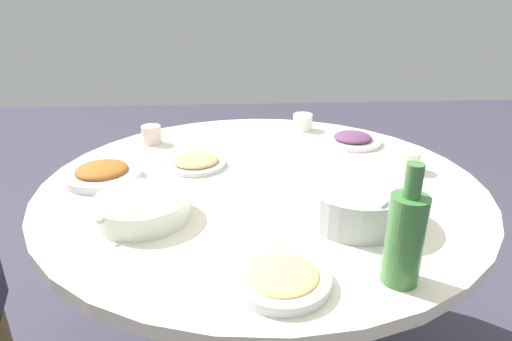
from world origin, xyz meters
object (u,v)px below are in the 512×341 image
(dish_eggplant, at_px, (353,139))
(dish_stirfry, at_px, (102,173))
(soup_bowl, at_px, (142,208))
(tea_cup_near, at_px, (303,122))
(tea_cup_far, at_px, (409,161))
(round_dining_table, at_px, (262,202))
(dish_noodles, at_px, (280,278))
(tea_cup_side, at_px, (151,135))
(green_bottle, at_px, (405,236))
(rice_bowl, at_px, (357,202))
(dish_shrimp, at_px, (196,162))

(dish_eggplant, distance_m, dish_stirfry, 0.92)
(soup_bowl, bearing_deg, tea_cup_near, 53.77)
(tea_cup_near, xyz_separation_m, tea_cup_far, (0.27, -0.46, -0.00))
(round_dining_table, relative_size, dish_noodles, 6.73)
(tea_cup_far, xyz_separation_m, tea_cup_side, (-0.88, 0.32, 0.00))
(dish_eggplant, height_order, tea_cup_near, tea_cup_near)
(green_bottle, bearing_deg, dish_stirfry, 142.99)
(dish_noodles, bearing_deg, tea_cup_far, 49.35)
(dish_noodles, relative_size, tea_cup_side, 2.74)
(rice_bowl, distance_m, green_bottle, 0.26)
(soup_bowl, relative_size, green_bottle, 0.95)
(round_dining_table, bearing_deg, rice_bowl, -50.73)
(dish_stirfry, bearing_deg, green_bottle, -37.01)
(dish_shrimp, xyz_separation_m, dish_eggplant, (0.59, 0.20, 0.00))
(tea_cup_far, bearing_deg, rice_bowl, -129.89)
(round_dining_table, distance_m, dish_noodles, 0.54)
(dish_noodles, distance_m, dish_eggplant, 0.92)
(soup_bowl, xyz_separation_m, dish_shrimp, (0.11, 0.35, -0.01))
(dish_shrimp, bearing_deg, round_dining_table, -28.72)
(dish_shrimp, distance_m, green_bottle, 0.80)
(dish_noodles, height_order, tea_cup_far, tea_cup_far)
(dish_eggplant, height_order, tea_cup_far, tea_cup_far)
(round_dining_table, height_order, dish_stirfry, dish_stirfry)
(dish_shrimp, height_order, green_bottle, green_bottle)
(dish_noodles, distance_m, dish_stirfry, 0.74)
(round_dining_table, xyz_separation_m, tea_cup_side, (-0.40, 0.36, 0.12))
(soup_bowl, height_order, dish_shrimp, soup_bowl)
(dish_noodles, bearing_deg, tea_cup_side, 113.91)
(dish_shrimp, relative_size, dish_eggplant, 0.92)
(dish_stirfry, height_order, tea_cup_side, tea_cup_side)
(soup_bowl, bearing_deg, green_bottle, -27.52)
(round_dining_table, relative_size, tea_cup_side, 18.45)
(dish_eggplant, bearing_deg, green_bottle, -98.91)
(dish_noodles, xyz_separation_m, dish_eggplant, (0.38, 0.84, 0.00))
(dish_shrimp, bearing_deg, tea_cup_near, 42.19)
(dish_eggplant, distance_m, green_bottle, 0.86)
(tea_cup_side, bearing_deg, round_dining_table, -42.29)
(rice_bowl, bearing_deg, dish_noodles, -131.57)
(rice_bowl, bearing_deg, dish_shrimp, 138.22)
(dish_stirfry, bearing_deg, dish_shrimp, 17.37)
(rice_bowl, height_order, dish_eggplant, rice_bowl)
(tea_cup_near, distance_m, tea_cup_far, 0.54)
(dish_shrimp, bearing_deg, tea_cup_side, 126.98)
(round_dining_table, height_order, dish_shrimp, dish_shrimp)
(tea_cup_near, bearing_deg, green_bottle, -88.23)
(dish_shrimp, height_order, dish_noodles, same)
(tea_cup_near, bearing_deg, tea_cup_far, -59.44)
(green_bottle, xyz_separation_m, tea_cup_near, (-0.03, 1.03, -0.07))
(dish_eggplant, relative_size, dish_stirfry, 0.91)
(tea_cup_near, bearing_deg, rice_bowl, -89.00)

